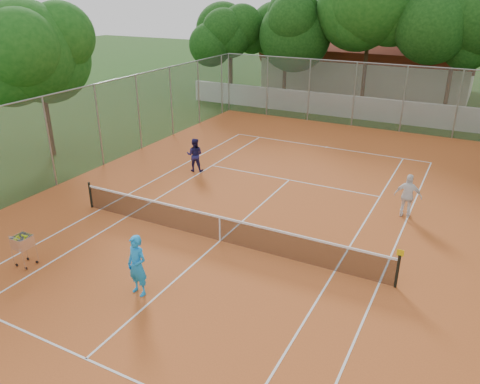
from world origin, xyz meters
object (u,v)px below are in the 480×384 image
at_px(clubhouse, 368,64).
at_px(tennis_net, 220,228).
at_px(ball_hopper, 24,250).
at_px(player_far_right, 408,196).
at_px(player_near, 137,266).
at_px(player_far_left, 195,155).

bearing_deg(clubhouse, tennis_net, -86.05).
bearing_deg(ball_hopper, player_far_right, 67.22).
height_order(clubhouse, player_near, clubhouse).
xyz_separation_m(tennis_net, player_far_left, (-4.48, 5.42, 0.32)).
relative_size(tennis_net, clubhouse, 0.72).
relative_size(clubhouse, ball_hopper, 14.53).
relative_size(tennis_net, player_near, 6.46).
bearing_deg(player_far_left, clubhouse, -115.78).
distance_m(clubhouse, ball_hopper, 33.34).
distance_m(player_far_right, ball_hopper, 13.58).
distance_m(tennis_net, clubhouse, 29.12).
xyz_separation_m(player_far_left, ball_hopper, (-0.18, -9.62, -0.24)).
bearing_deg(tennis_net, player_far_right, 42.75).
bearing_deg(ball_hopper, clubhouse, 110.24).
xyz_separation_m(player_near, player_far_left, (-3.94, 9.14, -0.11)).
height_order(tennis_net, clubhouse, clubhouse).
bearing_deg(player_far_right, player_near, 53.57).
distance_m(player_near, ball_hopper, 4.16).
height_order(player_near, player_far_left, player_near).
distance_m(tennis_net, player_far_right, 7.32).
height_order(clubhouse, player_far_right, clubhouse).
relative_size(clubhouse, player_far_right, 9.50).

